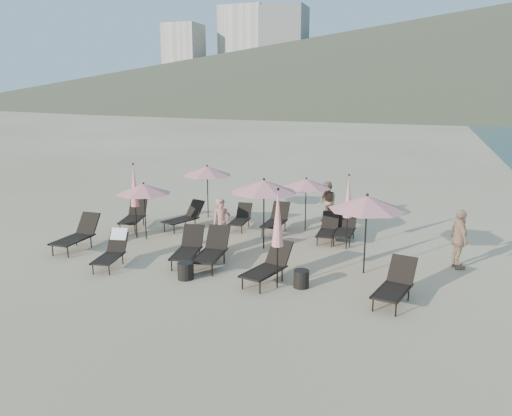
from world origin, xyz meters
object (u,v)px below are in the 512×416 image
(lounger_0, at_px, (77,234))
(lounger_2, at_px, (188,248))
(lounger_1, at_px, (112,250))
(lounger_4, at_px, (268,265))
(umbrella_open_0, at_px, (144,189))
(side_table_1, at_px, (301,279))
(umbrella_closed_2, at_px, (134,186))
(umbrella_closed_1, at_px, (348,197))
(beachgoer_b, at_px, (327,203))
(umbrella_closed_0, at_px, (278,219))
(beachgoer_a, at_px, (222,224))
(umbrella_open_2, at_px, (367,203))
(side_table_0, at_px, (186,271))
(umbrella_open_4, at_px, (306,184))
(lounger_11, at_px, (345,228))
(lounger_10, at_px, (328,229))
(umbrella_open_3, at_px, (207,171))
(lounger_3, at_px, (212,250))
(lounger_8, at_px, (241,218))
(lounger_6, at_px, (134,215))
(lounger_7, at_px, (185,216))
(umbrella_open_1, at_px, (264,186))
(beachgoer_c, at_px, (459,239))
(lounger_5, at_px, (395,284))
(lounger_9, at_px, (276,219))

(lounger_0, bearing_deg, lounger_2, -0.72)
(lounger_1, relative_size, lounger_4, 0.89)
(umbrella_open_0, relative_size, side_table_1, 4.29)
(umbrella_open_0, distance_m, umbrella_closed_2, 0.42)
(umbrella_closed_1, xyz_separation_m, beachgoer_b, (-1.26, 3.07, -0.91))
(umbrella_closed_0, bearing_deg, beachgoer_a, 136.24)
(umbrella_open_2, xyz_separation_m, side_table_0, (-4.55, -2.07, -1.80))
(umbrella_open_4, relative_size, beachgoer_b, 1.21)
(lounger_11, bearing_deg, lounger_10, -159.33)
(umbrella_open_3, xyz_separation_m, umbrella_closed_0, (4.90, -6.37, -0.07))
(lounger_11, bearing_deg, side_table_1, -95.83)
(umbrella_open_2, relative_size, side_table_1, 4.90)
(lounger_2, height_order, lounger_3, lounger_3)
(umbrella_open_2, bearing_deg, umbrella_open_4, 124.24)
(lounger_8, relative_size, beachgoer_a, 0.91)
(umbrella_closed_1, bearing_deg, umbrella_closed_0, -106.40)
(lounger_6, bearing_deg, umbrella_open_2, -28.89)
(lounger_7, relative_size, side_table_0, 3.89)
(lounger_0, relative_size, lounger_6, 0.98)
(umbrella_closed_0, bearing_deg, umbrella_open_2, 42.81)
(lounger_2, bearing_deg, umbrella_open_0, 134.60)
(lounger_11, distance_m, umbrella_open_1, 3.39)
(lounger_2, relative_size, side_table_1, 3.88)
(lounger_1, xyz_separation_m, umbrella_closed_0, (5.09, -0.07, 1.38))
(lounger_10, height_order, umbrella_open_1, umbrella_open_1)
(umbrella_closed_1, relative_size, side_table_1, 5.29)
(lounger_3, distance_m, lounger_8, 4.25)
(side_table_1, bearing_deg, umbrella_open_2, 49.01)
(lounger_1, relative_size, umbrella_open_4, 0.83)
(lounger_6, bearing_deg, umbrella_open_1, -24.48)
(lounger_11, distance_m, side_table_1, 4.70)
(lounger_1, distance_m, side_table_0, 2.57)
(umbrella_open_2, bearing_deg, side_table_1, -130.99)
(lounger_6, distance_m, beachgoer_b, 7.42)
(lounger_6, relative_size, beachgoer_c, 1.07)
(lounger_7, bearing_deg, lounger_10, 21.51)
(side_table_1, relative_size, beachgoer_b, 0.29)
(lounger_5, distance_m, umbrella_closed_2, 9.51)
(umbrella_open_2, relative_size, beachgoer_a, 1.36)
(lounger_2, xyz_separation_m, beachgoer_b, (3.00, 5.98, 0.35))
(lounger_9, height_order, umbrella_open_0, umbrella_open_0)
(lounger_2, distance_m, beachgoer_a, 1.61)
(umbrella_open_4, height_order, umbrella_closed_1, umbrella_closed_1)
(lounger_3, distance_m, beachgoer_a, 1.61)
(lounger_1, relative_size, umbrella_closed_1, 0.67)
(umbrella_open_1, distance_m, beachgoer_c, 6.03)
(lounger_10, bearing_deg, side_table_0, -123.50)
(lounger_0, distance_m, lounger_2, 4.02)
(umbrella_closed_2, bearing_deg, beachgoer_a, -4.79)
(side_table_0, relative_size, beachgoer_b, 0.29)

